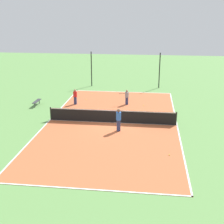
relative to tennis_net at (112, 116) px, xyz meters
The scene contains 13 objects.
ground_plane 0.57m from the tennis_net, ahead, with size 80.00×80.00×0.00m, color #60934C.
court_surface 0.56m from the tennis_net, ahead, with size 10.36×19.78×0.02m.
tennis_net is the anchor object (origin of this frame).
bench 8.51m from the tennis_net, 153.35° to the left, with size 0.36×1.60×0.45m.
player_baseline_gray 5.19m from the tennis_net, 81.47° to the left, with size 0.98×0.49×1.42m.
player_coach_red 6.18m from the tennis_net, 131.55° to the left, with size 0.38×0.38×1.46m.
player_near_blue 1.92m from the tennis_net, 68.01° to the right, with size 0.45×0.45×1.71m.
tennis_ball_left_sideline 9.16m from the tennis_net, 110.50° to the left, with size 0.07×0.07×0.07m, color #CCE033.
tennis_ball_right_alley 5.46m from the tennis_net, 63.77° to the left, with size 0.07×0.07×0.07m, color #CCE033.
tennis_ball_far_baseline 7.12m from the tennis_net, 118.43° to the left, with size 0.07×0.07×0.07m, color #CCE033.
tennis_ball_near_net 6.95m from the tennis_net, 52.12° to the right, with size 0.07×0.07×0.07m, color #CCE033.
fence_post_back_left 12.98m from the tennis_net, 107.75° to the left, with size 0.12×0.12×4.04m.
fence_post_back_right 12.98m from the tennis_net, 72.25° to the left, with size 0.12×0.12×4.04m.
Camera 1 is at (2.86, -23.25, 8.60)m, focal length 50.00 mm.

